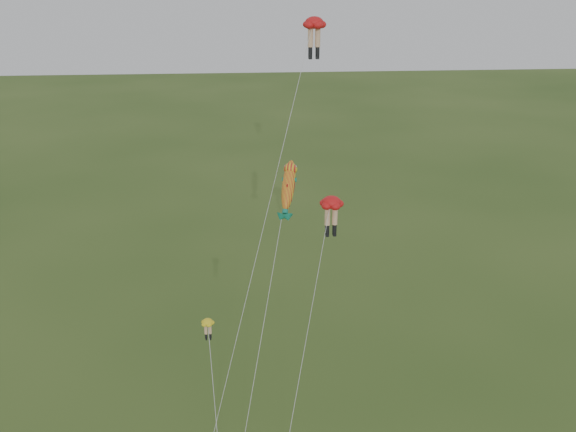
{
  "coord_description": "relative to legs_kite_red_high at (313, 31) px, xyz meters",
  "views": [
    {
      "loc": [
        -0.49,
        -31.95,
        28.11
      ],
      "look_at": [
        2.52,
        6.0,
        13.17
      ],
      "focal_mm": 40.0,
      "sensor_mm": 36.0,
      "label": 1
    }
  ],
  "objects": [
    {
      "name": "legs_kite_yellow",
      "position": [
        -7.21,
        -11.69,
        -15.97
      ],
      "size": [
        1.24,
        5.9,
        8.99
      ],
      "rotation": [
        0.0,
        0.0,
        0.09
      ],
      "color": "yellow",
      "rests_on": "ground"
    },
    {
      "name": "legs_kite_red_mid",
      "position": [
        0.71,
        -5.33,
        -10.62
      ],
      "size": [
        4.76,
        9.52,
        14.16
      ],
      "rotation": [
        0.0,
        0.0,
        0.08
      ],
      "color": "red",
      "rests_on": "ground"
    },
    {
      "name": "fish_kite",
      "position": [
        -2.11,
        -5.7,
        -8.97
      ],
      "size": [
        4.41,
        8.87,
        16.75
      ],
      "rotation": [
        0.9,
        0.0,
        -0.27
      ],
      "color": "yellow",
      "rests_on": "ground"
    },
    {
      "name": "legs_kite_red_high",
      "position": [
        0.0,
        0.0,
        0.0
      ],
      "size": [
        8.56,
        13.11,
        24.94
      ],
      "rotation": [
        0.0,
        0.0,
        0.09
      ],
      "color": "red",
      "rests_on": "ground"
    }
  ]
}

